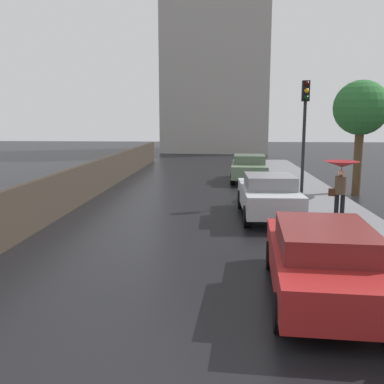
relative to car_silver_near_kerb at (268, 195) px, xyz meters
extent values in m
cube|color=#B2B5BA|center=(0.00, 0.05, -0.08)|extent=(1.83, 4.33, 0.69)
cube|color=gray|center=(0.01, -0.23, 0.48)|extent=(1.57, 1.86, 0.43)
cylinder|color=black|center=(-0.83, 1.44, -0.43)|extent=(0.24, 0.67, 0.66)
cylinder|color=black|center=(0.76, 1.48, -0.43)|extent=(0.24, 0.67, 0.66)
cylinder|color=black|center=(-0.76, -1.38, -0.43)|extent=(0.24, 0.67, 0.66)
cylinder|color=black|center=(0.83, -1.35, -0.43)|extent=(0.24, 0.67, 0.66)
cube|color=maroon|center=(0.30, -6.56, -0.13)|extent=(2.08, 4.47, 0.65)
cube|color=maroon|center=(0.29, -6.68, 0.41)|extent=(1.73, 2.35, 0.42)
cylinder|color=black|center=(-0.45, -5.07, -0.45)|extent=(0.26, 0.62, 0.61)
cylinder|color=black|center=(1.22, -5.18, -0.45)|extent=(0.26, 0.62, 0.61)
cylinder|color=black|center=(-0.62, -7.95, -0.45)|extent=(0.26, 0.62, 0.61)
cube|color=slate|center=(-0.09, 8.63, -0.13)|extent=(2.03, 4.37, 0.65)
cube|color=#4D5C49|center=(-0.10, 8.51, 0.42)|extent=(1.69, 1.99, 0.44)
cylinder|color=black|center=(-0.85, 10.09, -0.45)|extent=(0.25, 0.63, 0.62)
cylinder|color=black|center=(0.81, 10.00, -0.45)|extent=(0.25, 0.63, 0.62)
cylinder|color=black|center=(-1.00, 7.26, -0.45)|extent=(0.25, 0.63, 0.62)
cylinder|color=black|center=(0.66, 7.18, -0.45)|extent=(0.25, 0.63, 0.62)
cylinder|color=black|center=(2.30, -0.47, -0.24)|extent=(0.14, 0.14, 0.75)
cylinder|color=black|center=(2.12, -0.44, -0.24)|extent=(0.14, 0.14, 0.75)
cylinder|color=#4C3828|center=(2.21, -0.45, 0.42)|extent=(0.36, 0.36, 0.58)
sphere|color=tan|center=(2.21, -0.45, 0.80)|extent=(0.20, 0.20, 0.20)
cube|color=#3F2314|center=(1.96, -0.41, 0.18)|extent=(0.21, 0.13, 0.24)
cylinder|color=#4C4C51|center=(2.21, -0.45, 0.77)|extent=(0.02, 0.02, 0.82)
cone|color=maroon|center=(2.21, -0.45, 1.08)|extent=(1.09, 1.09, 0.19)
cylinder|color=black|center=(1.51, 2.32, 1.26)|extent=(0.12, 0.12, 3.75)
cube|color=black|center=(1.51, 2.32, 3.51)|extent=(0.26, 0.26, 0.75)
sphere|color=#360503|center=(1.51, 2.14, 3.76)|extent=(0.17, 0.17, 0.17)
sphere|color=orange|center=(1.51, 2.14, 3.51)|extent=(0.17, 0.17, 0.17)
sphere|color=black|center=(1.51, 2.14, 3.26)|extent=(0.17, 0.17, 0.17)
cylinder|color=#4C3823|center=(4.25, 4.59, 0.70)|extent=(0.36, 0.36, 2.92)
sphere|color=#28662D|center=(4.25, 4.59, 2.96)|extent=(2.29, 2.29, 2.29)
cube|color=#9E9993|center=(-2.01, 31.30, 8.55)|extent=(10.97, 10.27, 18.61)
camera|label=1|loc=(-1.56, -14.26, 2.47)|focal=40.44mm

